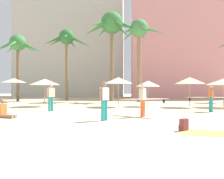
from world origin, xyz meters
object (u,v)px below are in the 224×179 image
object	(u,v)px
cafe_umbrella_2	(224,82)
beach_towel	(211,133)
backpack	(184,125)
person_far_left	(210,97)
person_near_right	(5,111)
cafe_umbrella_0	(14,80)
cafe_umbrella_3	(190,81)
palm_tree_right	(112,26)
person_mid_right	(51,96)
cafe_umbrella_5	(45,82)
cafe_umbrella_1	(118,80)
palm_tree_far_left	(66,41)
cafe_umbrella_4	(148,84)
person_mid_center	(143,99)
palm_tree_left	(18,46)
person_near_left	(104,99)
palm_tree_center	(139,35)

from	to	relation	value
cafe_umbrella_2	beach_towel	world-z (taller)	cafe_umbrella_2
backpack	person_far_left	world-z (taller)	person_far_left
person_near_right	backpack	bearing A→B (deg)	-2.10
cafe_umbrella_2	cafe_umbrella_0	bearing A→B (deg)	178.29
cafe_umbrella_3	person_far_left	bearing A→B (deg)	-84.63
palm_tree_right	person_mid_right	xyz separation A→B (m)	(-3.08, -12.35, -7.88)
cafe_umbrella_5	person_far_left	distance (m)	12.60
cafe_umbrella_1	person_far_left	distance (m)	7.03
cafe_umbrella_3	backpack	xyz separation A→B (m)	(-2.95, -10.26, -1.90)
palm_tree_far_left	cafe_umbrella_1	distance (m)	13.11
cafe_umbrella_4	person_mid_center	world-z (taller)	cafe_umbrella_4
person_mid_center	person_mid_right	distance (m)	6.22
palm_tree_right	cafe_umbrella_4	xyz separation A→B (m)	(3.54, -7.85, -6.97)
cafe_umbrella_5	palm_tree_right	bearing A→B (deg)	59.40
person_near_right	person_mid_right	bearing A→B (deg)	89.26
cafe_umbrella_0	backpack	bearing A→B (deg)	-43.06
palm_tree_left	cafe_umbrella_1	size ratio (longest dim) A/B	3.26
backpack	person_far_left	bearing A→B (deg)	-70.08
beach_towel	person_mid_right	bearing A→B (deg)	138.44
person_near_left	cafe_umbrella_0	bearing A→B (deg)	171.16
palm_tree_left	cafe_umbrella_4	size ratio (longest dim) A/B	3.65
palm_tree_left	cafe_umbrella_5	bearing A→B (deg)	-50.65
person_far_left	person_near_left	bearing A→B (deg)	-145.19
backpack	person_mid_center	xyz separation A→B (m)	(-1.14, 3.97, 0.72)
cafe_umbrella_2	cafe_umbrella_5	bearing A→B (deg)	-179.89
palm_tree_far_left	cafe_umbrella_1	bearing A→B (deg)	-54.61
palm_tree_right	person_mid_center	xyz separation A→B (m)	(2.64, -14.77, -7.93)
cafe_umbrella_0	backpack	xyz separation A→B (m)	(11.66, -10.89, -1.97)
palm_tree_right	person_near_left	xyz separation A→B (m)	(0.82, -16.46, -7.88)
palm_tree_center	person_far_left	size ratio (longest dim) A/B	2.92
palm_tree_left	person_mid_center	world-z (taller)	palm_tree_left
cafe_umbrella_2	person_near_left	distance (m)	11.82
palm_tree_far_left	person_far_left	distance (m)	19.66
cafe_umbrella_2	backpack	xyz separation A→B (m)	(-5.59, -10.38, -1.80)
cafe_umbrella_0	person_mid_right	xyz separation A→B (m)	(4.79, -4.50, -1.19)
palm_tree_center	cafe_umbrella_3	xyz separation A→B (m)	(3.58, -7.22, -5.39)
person_near_left	beach_towel	bearing A→B (deg)	0.48
cafe_umbrella_1	person_far_left	bearing A→B (deg)	-31.08
palm_tree_far_left	cafe_umbrella_4	bearing A→B (deg)	-44.50
palm_tree_center	cafe_umbrella_2	world-z (taller)	palm_tree_center
palm_tree_left	cafe_umbrella_3	bearing A→B (deg)	-22.50
cafe_umbrella_0	cafe_umbrella_2	size ratio (longest dim) A/B	0.87
cafe_umbrella_4	beach_towel	size ratio (longest dim) A/B	1.14
palm_tree_far_left	cafe_umbrella_5	size ratio (longest dim) A/B	3.58
person_mid_right	cafe_umbrella_3	bearing A→B (deg)	60.13
cafe_umbrella_1	cafe_umbrella_4	size ratio (longest dim) A/B	1.12
cafe_umbrella_1	person_near_right	size ratio (longest dim) A/B	2.44
palm_tree_center	palm_tree_far_left	bearing A→B (deg)	163.73
cafe_umbrella_0	cafe_umbrella_1	distance (m)	9.02
palm_tree_far_left	person_far_left	size ratio (longest dim) A/B	2.84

